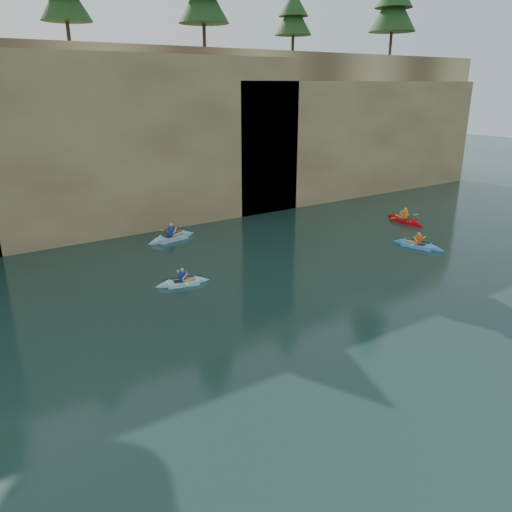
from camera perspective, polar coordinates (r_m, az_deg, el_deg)
ground at (r=16.06m, az=12.71°, el=-16.59°), size 160.00×160.00×0.00m
cliff at (r=40.04m, az=-19.94°, el=13.35°), size 70.00×16.00×12.00m
cliff_slab_center at (r=33.63m, az=-13.23°, el=12.55°), size 24.00×2.40×11.40m
cliff_slab_east at (r=44.85m, az=12.05°, el=13.15°), size 26.00×2.40×9.84m
sea_cave_center at (r=32.10m, az=-22.27°, el=3.87°), size 3.50×1.00×3.20m
sea_cave_east at (r=37.16m, az=-0.78°, el=8.24°), size 5.00×1.00×4.50m
kayaker_ltblue_near at (r=24.46m, az=-8.38°, el=-2.99°), size 2.79×2.10×1.07m
kayaker_red_far at (r=36.73m, az=16.59°, el=3.97°), size 2.54×3.59×1.30m
kayaker_ltblue_mid at (r=31.55m, az=-9.61°, el=2.09°), size 3.58×2.57×1.34m
kayaker_blue_east at (r=31.24m, az=18.01°, el=1.19°), size 2.21×3.31×1.15m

